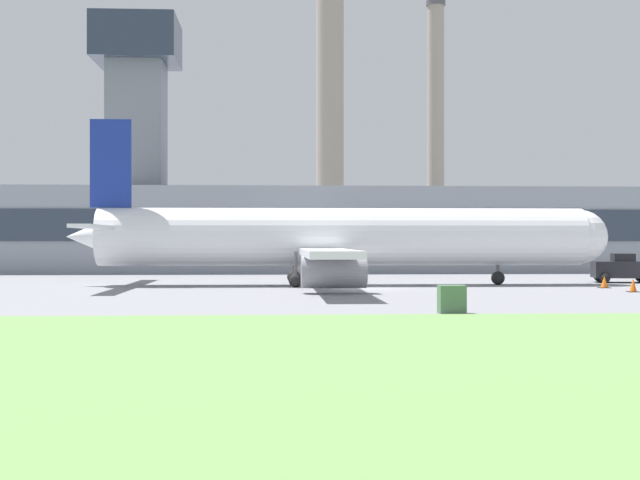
# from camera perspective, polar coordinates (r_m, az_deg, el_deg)

# --- Properties ---
(ground_plane) EXTENTS (400.00, 400.00, 0.00)m
(ground_plane) POSITION_cam_1_polar(r_m,az_deg,el_deg) (49.76, 2.81, -3.11)
(ground_plane) COLOR gray
(grass_strip) EXTENTS (240.00, 37.00, 0.06)m
(grass_strip) POSITION_cam_1_polar(r_m,az_deg,el_deg) (14.18, 18.78, -10.85)
(grass_strip) COLOR #668E4C
(grass_strip) RESTS_ON ground_plane
(terminal_building) EXTENTS (65.37, 15.43, 22.09)m
(terminal_building) POSITION_cam_1_polar(r_m,az_deg,el_deg) (78.98, -0.42, 1.14)
(terminal_building) COLOR #8C939E
(terminal_building) RESTS_ON ground_plane
(smokestack_left) EXTENTS (4.01, 4.01, 45.84)m
(smokestack_left) POSITION_cam_1_polar(r_m,az_deg,el_deg) (114.28, 0.64, 10.27)
(smokestack_left) COLOR gray
(smokestack_left) RESTS_ON ground_plane
(smokestack_right) EXTENTS (2.45, 2.45, 33.23)m
(smokestack_right) POSITION_cam_1_polar(r_m,az_deg,el_deg) (115.15, 7.42, 6.99)
(smokestack_right) COLOR gray
(smokestack_right) RESTS_ON ground_plane
(airplane) EXTENTS (32.39, 30.28, 9.81)m
(airplane) POSITION_cam_1_polar(r_m,az_deg,el_deg) (53.12, 0.96, 0.11)
(airplane) COLOR white
(airplane) RESTS_ON ground_plane
(pushback_tug) EXTENTS (4.01, 3.12, 1.85)m
(pushback_tug) POSITION_cam_1_polar(r_m,az_deg,el_deg) (59.76, 18.81, -1.79)
(pushback_tug) COLOR #232328
(pushback_tug) RESTS_ON ground_plane
(traffic_cone_near_nose) EXTENTS (0.55, 0.55, 0.72)m
(traffic_cone_near_nose) POSITION_cam_1_polar(r_m,az_deg,el_deg) (49.03, 19.40, -2.77)
(traffic_cone_near_nose) COLOR black
(traffic_cone_near_nose) RESTS_ON ground_plane
(traffic_cone_wingtip) EXTENTS (0.61, 0.61, 0.68)m
(traffic_cone_wingtip) POSITION_cam_1_polar(r_m,az_deg,el_deg) (52.68, 17.74, -2.60)
(traffic_cone_wingtip) COLOR black
(traffic_cone_wingtip) RESTS_ON ground_plane
(utility_cabinet) EXTENTS (0.96, 0.75, 1.04)m
(utility_cabinet) POSITION_cam_1_polar(r_m,az_deg,el_deg) (33.08, 8.43, -3.78)
(utility_cabinet) COLOR #4C724C
(utility_cabinet) RESTS_ON ground_plane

